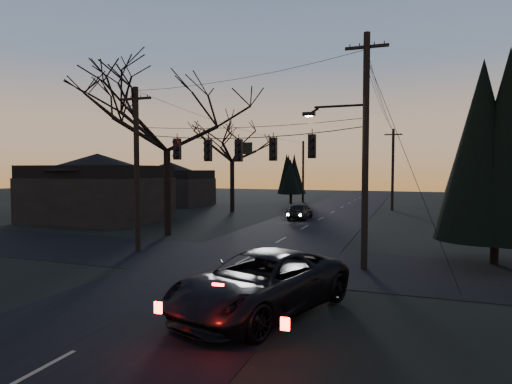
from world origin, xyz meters
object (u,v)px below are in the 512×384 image
(evergreen_right, at_px, (497,158))
(suv_near, at_px, (261,283))
(bare_tree_left, at_px, (167,117))
(utility_pole_left, at_px, (138,251))
(utility_pole_far_l, at_px, (303,202))
(sedan_oncoming_a, at_px, (300,211))
(utility_pole_far_r, at_px, (392,211))
(utility_pole_right, at_px, (364,269))

(evergreen_right, relative_size, suv_near, 1.32)
(bare_tree_left, bearing_deg, utility_pole_left, -74.10)
(utility_pole_far_l, distance_m, sedan_oncoming_a, 19.33)
(utility_pole_left, relative_size, utility_pole_far_l, 1.06)
(utility_pole_far_r, height_order, suv_near, utility_pole_far_r)
(utility_pole_far_r, distance_m, evergreen_right, 26.02)
(utility_pole_far_r, xyz_separation_m, bare_tree_left, (-13.04, -22.61, 7.68))
(bare_tree_left, xyz_separation_m, suv_near, (10.74, -12.21, -6.80))
(utility_pole_right, height_order, utility_pole_far_r, utility_pole_right)
(utility_pole_far_r, relative_size, suv_near, 1.33)
(bare_tree_left, height_order, evergreen_right, bare_tree_left)
(bare_tree_left, bearing_deg, utility_pole_far_l, 87.13)
(utility_pole_left, relative_size, bare_tree_left, 0.77)
(utility_pole_far_r, relative_size, bare_tree_left, 0.77)
(utility_pole_right, bearing_deg, suv_near, -108.65)
(utility_pole_far_l, bearing_deg, utility_pole_far_r, -34.82)
(utility_pole_left, xyz_separation_m, bare_tree_left, (-1.54, 5.39, 7.68))
(utility_pole_left, xyz_separation_m, evergreen_right, (16.93, 3.01, 4.80))
(utility_pole_far_r, bearing_deg, utility_pole_left, -112.33)
(bare_tree_left, height_order, sedan_oncoming_a, bare_tree_left)
(utility_pole_left, bearing_deg, suv_near, -36.53)
(suv_near, relative_size, sedan_oncoming_a, 1.57)
(utility_pole_right, height_order, suv_near, utility_pole_right)
(utility_pole_far_r, bearing_deg, suv_near, -93.78)
(utility_pole_left, distance_m, bare_tree_left, 9.51)
(evergreen_right, bearing_deg, utility_pole_far_r, 102.26)
(utility_pole_left, relative_size, utility_pole_far_r, 1.00)
(utility_pole_left, distance_m, utility_pole_far_l, 36.00)
(utility_pole_right, relative_size, utility_pole_far_r, 1.18)
(utility_pole_far_l, relative_size, bare_tree_left, 0.73)
(utility_pole_left, bearing_deg, evergreen_right, 10.09)
(utility_pole_far_l, height_order, suv_near, utility_pole_far_l)
(utility_pole_far_l, xyz_separation_m, evergreen_right, (16.93, -32.99, 4.80))
(bare_tree_left, relative_size, evergreen_right, 1.31)
(utility_pole_far_l, bearing_deg, utility_pole_left, -90.00)
(bare_tree_left, xyz_separation_m, sedan_oncoming_a, (5.88, 11.78, -6.99))
(evergreen_right, bearing_deg, sedan_oncoming_a, 131.64)
(utility_pole_right, relative_size, bare_tree_left, 0.91)
(bare_tree_left, distance_m, evergreen_right, 18.84)
(utility_pole_right, distance_m, evergreen_right, 7.85)
(utility_pole_far_l, xyz_separation_m, bare_tree_left, (-1.54, -30.61, 7.68))
(utility_pole_right, xyz_separation_m, utility_pole_far_r, (0.00, 28.00, 0.00))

